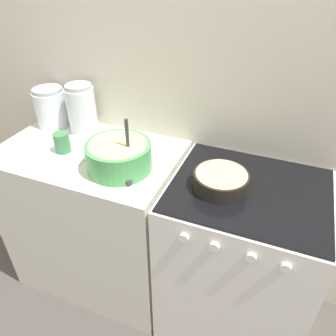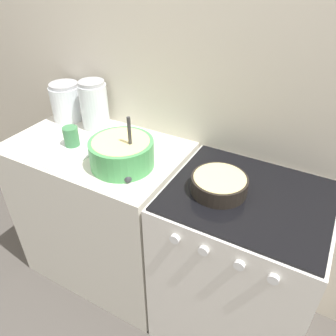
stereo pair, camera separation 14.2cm
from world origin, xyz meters
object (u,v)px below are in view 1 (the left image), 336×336
at_px(baking_pan, 221,180).
at_px(storage_jar_middle, 82,112).
at_px(mixing_bowl, 119,155).
at_px(stove, 237,260).
at_px(storage_jar_left, 51,109).
at_px(tin_can, 62,143).

bearing_deg(baking_pan, storage_jar_middle, 164.96).
height_order(mixing_bowl, baking_pan, mixing_bowl).
bearing_deg(stove, storage_jar_middle, 169.08).
xyz_separation_m(mixing_bowl, storage_jar_middle, (-0.36, 0.25, 0.04)).
height_order(mixing_bowl, storage_jar_left, mixing_bowl).
distance_m(storage_jar_left, storage_jar_middle, 0.21).
bearing_deg(mixing_bowl, baking_pan, 3.85).
height_order(stove, tin_can, tin_can).
bearing_deg(baking_pan, stove, 18.04).
bearing_deg(storage_jar_left, baking_pan, -12.12).
bearing_deg(mixing_bowl, storage_jar_left, 155.91).
relative_size(stove, storage_jar_left, 4.27).
bearing_deg(storage_jar_middle, storage_jar_left, 180.00).
bearing_deg(tin_can, mixing_bowl, -3.34).
xyz_separation_m(mixing_bowl, tin_can, (-0.33, 0.02, -0.02)).
xyz_separation_m(baking_pan, tin_can, (-0.79, -0.01, 0.01)).
xyz_separation_m(mixing_bowl, storage_jar_left, (-0.57, 0.25, 0.02)).
distance_m(stove, tin_can, 1.05).
height_order(stove, storage_jar_left, storage_jar_left).
bearing_deg(baking_pan, mixing_bowl, -176.15).
height_order(baking_pan, storage_jar_left, storage_jar_left).
bearing_deg(mixing_bowl, tin_can, 176.66).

